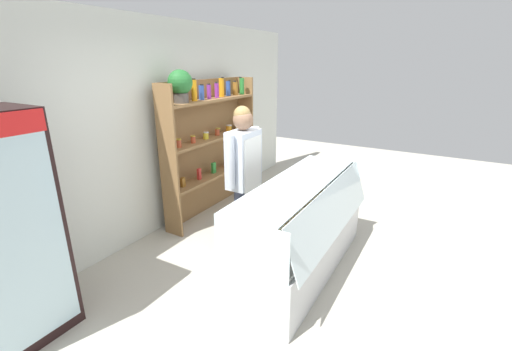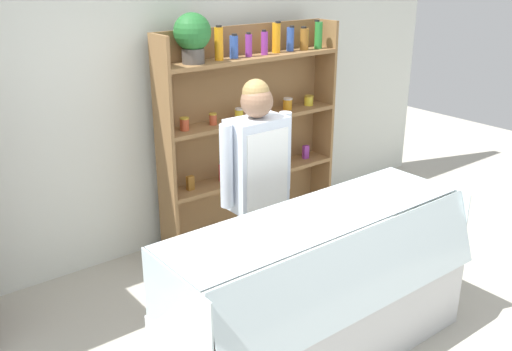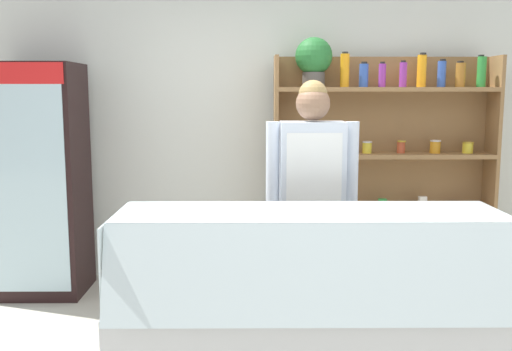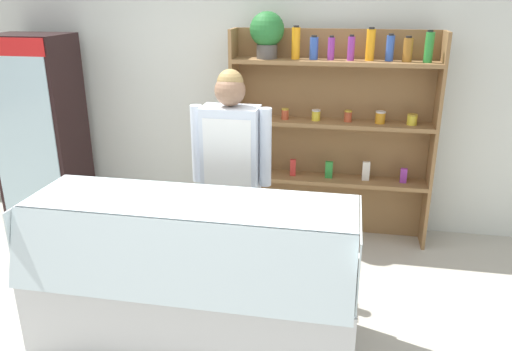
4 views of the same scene
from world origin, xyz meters
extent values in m
plane|color=#B7B2A3|center=(0.00, 0.00, 0.00)|extent=(12.00, 12.00, 0.00)
cube|color=silver|center=(0.00, 2.01, 1.35)|extent=(6.80, 0.10, 2.70)
cube|color=silver|center=(-2.08, 1.26, 0.94)|extent=(0.65, 0.01, 1.68)
cylinder|color=orange|center=(-2.16, 1.32, 0.35)|extent=(0.06, 0.06, 0.20)
cylinder|color=silver|center=(-2.01, 1.32, 0.33)|extent=(0.06, 0.06, 0.16)
cylinder|color=#2D8C38|center=(-1.85, 1.32, 0.33)|extent=(0.05, 0.05, 0.16)
cylinder|color=#9E6623|center=(-2.16, 1.32, 0.84)|extent=(0.05, 0.05, 0.21)
cylinder|color=#9E6623|center=(-2.01, 1.32, 0.85)|extent=(0.05, 0.05, 0.21)
cylinder|color=red|center=(-1.85, 1.32, 0.81)|extent=(0.05, 0.05, 0.14)
cylinder|color=silver|center=(-2.08, 1.32, 1.30)|extent=(0.05, 0.05, 0.14)
cylinder|color=silver|center=(-1.88, 1.32, 1.32)|extent=(0.07, 0.07, 0.18)
cube|color=olive|center=(0.76, 1.81, 0.97)|extent=(1.83, 0.02, 1.94)
cube|color=olive|center=(-0.14, 1.67, 0.97)|extent=(0.03, 0.28, 1.94)
cube|color=olive|center=(1.66, 1.67, 0.97)|extent=(0.03, 0.28, 1.94)
cube|color=olive|center=(0.76, 1.67, 0.58)|extent=(1.77, 0.28, 0.04)
cube|color=olive|center=(0.76, 1.67, 1.12)|extent=(1.77, 0.28, 0.04)
cube|color=olive|center=(0.76, 1.67, 1.67)|extent=(1.77, 0.28, 0.04)
cylinder|color=#4C4742|center=(0.16, 1.67, 1.75)|extent=(0.18, 0.18, 0.12)
sphere|color=#246A2D|center=(0.16, 1.67, 1.94)|extent=(0.30, 0.30, 0.30)
cylinder|color=orange|center=(0.42, 1.67, 1.82)|extent=(0.07, 0.07, 0.27)
cylinder|color=black|center=(0.42, 1.67, 1.96)|extent=(0.05, 0.05, 0.02)
cylinder|color=#3356B2|center=(0.58, 1.68, 1.78)|extent=(0.07, 0.07, 0.19)
cylinder|color=black|center=(0.58, 1.67, 1.88)|extent=(0.05, 0.05, 0.02)
cylinder|color=purple|center=(0.73, 1.67, 1.78)|extent=(0.06, 0.06, 0.19)
cylinder|color=black|center=(0.73, 1.67, 1.88)|extent=(0.04, 0.04, 0.02)
cylinder|color=purple|center=(0.89, 1.66, 1.79)|extent=(0.06, 0.06, 0.20)
cylinder|color=black|center=(0.89, 1.67, 1.89)|extent=(0.04, 0.04, 0.02)
cylinder|color=orange|center=(1.05, 1.69, 1.82)|extent=(0.08, 0.08, 0.26)
cylinder|color=black|center=(1.05, 1.67, 1.96)|extent=(0.05, 0.05, 0.02)
cylinder|color=#3356B2|center=(1.22, 1.69, 1.79)|extent=(0.07, 0.07, 0.21)
cylinder|color=black|center=(1.22, 1.67, 1.91)|extent=(0.04, 0.04, 0.02)
cylinder|color=#9E6623|center=(1.36, 1.65, 1.78)|extent=(0.08, 0.08, 0.19)
cylinder|color=black|center=(1.36, 1.67, 1.89)|extent=(0.05, 0.05, 0.02)
cylinder|color=#2D8C38|center=(1.53, 1.64, 1.81)|extent=(0.07, 0.07, 0.24)
cylinder|color=black|center=(1.53, 1.67, 1.94)|extent=(0.05, 0.05, 0.02)
cylinder|color=#BF4C2D|center=(0.06, 1.67, 1.19)|extent=(0.08, 0.08, 0.10)
cylinder|color=gold|center=(0.06, 1.67, 1.25)|extent=(0.08, 0.08, 0.01)
cylinder|color=#BF4C2D|center=(0.34, 1.66, 1.19)|extent=(0.06, 0.06, 0.09)
cylinder|color=gold|center=(0.34, 1.67, 1.24)|extent=(0.07, 0.07, 0.01)
cylinder|color=yellow|center=(0.62, 1.67, 1.19)|extent=(0.08, 0.08, 0.09)
cylinder|color=silver|center=(0.62, 1.67, 1.24)|extent=(0.08, 0.08, 0.01)
cylinder|color=#BF4C2D|center=(0.90, 1.68, 1.19)|extent=(0.07, 0.07, 0.09)
cylinder|color=gold|center=(0.90, 1.67, 1.24)|extent=(0.07, 0.07, 0.01)
cylinder|color=orange|center=(1.19, 1.67, 1.19)|extent=(0.09, 0.09, 0.10)
cylinder|color=silver|center=(1.19, 1.67, 1.25)|extent=(0.09, 0.09, 0.01)
cylinder|color=yellow|center=(1.46, 1.67, 1.18)|extent=(0.09, 0.09, 0.08)
cylinder|color=gold|center=(1.46, 1.67, 1.23)|extent=(0.09, 0.09, 0.01)
cube|color=#9E6623|center=(0.08, 1.67, 0.66)|extent=(0.07, 0.05, 0.13)
cube|color=red|center=(0.42, 1.67, 0.68)|extent=(0.06, 0.04, 0.16)
cube|color=#2D8C38|center=(0.76, 1.67, 0.68)|extent=(0.07, 0.04, 0.16)
cube|color=silver|center=(1.10, 1.67, 0.69)|extent=(0.07, 0.04, 0.18)
cube|color=purple|center=(1.44, 1.67, 0.67)|extent=(0.06, 0.04, 0.13)
cube|color=silver|center=(-0.02, -0.07, 0.28)|extent=(2.11, 0.73, 0.55)
cube|color=white|center=(-0.02, -0.07, 0.57)|extent=(2.05, 0.67, 0.03)
cube|color=silver|center=(-0.02, -0.41, 0.78)|extent=(2.07, 0.16, 0.47)
cube|color=silver|center=(-0.02, -0.02, 1.00)|extent=(2.07, 0.57, 0.01)
cube|color=silver|center=(-1.07, -0.07, 0.78)|extent=(0.01, 0.69, 0.45)
cube|color=silver|center=(1.02, -0.07, 0.78)|extent=(0.01, 0.69, 0.45)
cube|color=beige|center=(-0.89, 0.02, 0.61)|extent=(0.17, 0.14, 0.05)
cube|color=white|center=(-0.89, -0.20, 0.61)|extent=(0.05, 0.03, 0.02)
cube|color=tan|center=(-0.65, 0.02, 0.61)|extent=(0.16, 0.12, 0.04)
cube|color=white|center=(-0.65, -0.20, 0.61)|extent=(0.05, 0.03, 0.02)
cube|color=beige|center=(-0.40, 0.02, 0.61)|extent=(0.16, 0.14, 0.06)
cube|color=white|center=(-0.40, -0.20, 0.61)|extent=(0.05, 0.03, 0.02)
cube|color=tan|center=(-0.15, 0.02, 0.61)|extent=(0.16, 0.11, 0.05)
cube|color=white|center=(-0.15, -0.20, 0.61)|extent=(0.05, 0.03, 0.02)
cube|color=beige|center=(0.10, 0.02, 0.61)|extent=(0.16, 0.13, 0.05)
cube|color=white|center=(0.10, -0.20, 0.61)|extent=(0.05, 0.03, 0.02)
cube|color=tan|center=(0.35, 0.02, 0.61)|extent=(0.16, 0.10, 0.04)
cube|color=white|center=(0.35, -0.20, 0.61)|extent=(0.05, 0.03, 0.02)
cube|color=beige|center=(0.60, 0.02, 0.61)|extent=(0.16, 0.11, 0.04)
cube|color=white|center=(0.60, -0.20, 0.61)|extent=(0.05, 0.03, 0.02)
cube|color=tan|center=(0.84, 0.02, 0.61)|extent=(0.16, 0.11, 0.06)
cube|color=white|center=(0.84, -0.20, 0.61)|extent=(0.05, 0.03, 0.02)
cylinder|color=#C1706B|center=(-0.90, -0.17, 0.65)|extent=(0.16, 0.13, 0.12)
cylinder|color=tan|center=(-0.68, -0.17, 0.64)|extent=(0.18, 0.13, 0.11)
cylinder|color=#A35B4C|center=(-0.46, -0.17, 0.64)|extent=(0.19, 0.14, 0.12)
cylinder|color=white|center=(0.50, -0.15, 0.69)|extent=(0.07, 0.07, 0.21)
cylinder|color=white|center=(0.60, -0.15, 0.69)|extent=(0.07, 0.07, 0.21)
cylinder|color=#383D51|center=(-0.03, 0.70, 0.40)|extent=(0.13, 0.13, 0.80)
cylinder|color=#383D51|center=(0.15, 0.70, 0.40)|extent=(0.13, 0.13, 0.80)
cube|color=silver|center=(0.06, 0.70, 1.12)|extent=(0.42, 0.24, 0.66)
cube|color=white|center=(0.06, 0.57, 0.77)|extent=(0.36, 0.01, 1.23)
cylinder|color=silver|center=(-0.20, 0.70, 1.16)|extent=(0.09, 0.09, 0.59)
cylinder|color=silver|center=(0.32, 0.70, 1.16)|extent=(0.09, 0.09, 0.59)
sphere|color=#8C664C|center=(0.06, 0.70, 1.57)|extent=(0.22, 0.22, 0.22)
sphere|color=#997A47|center=(0.06, 0.71, 1.63)|extent=(0.19, 0.19, 0.19)
camera|label=1|loc=(-3.10, -1.30, 2.19)|focal=24.00mm
camera|label=2|loc=(-2.28, -2.30, 2.48)|focal=40.00mm
camera|label=3|loc=(-0.34, -3.04, 1.64)|focal=40.00mm
camera|label=4|loc=(0.91, -2.78, 2.22)|focal=35.00mm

